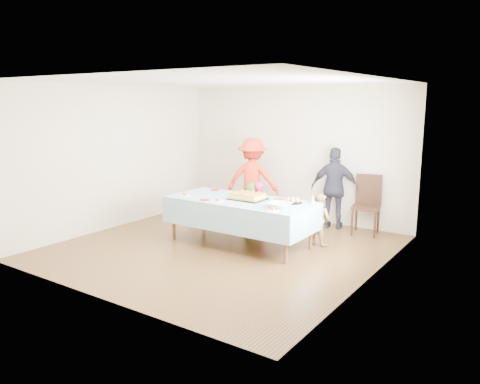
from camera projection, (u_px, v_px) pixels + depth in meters
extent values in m
plane|color=#422913|center=(222.00, 247.00, 7.79)|extent=(5.00, 5.00, 0.00)
cube|color=beige|center=(294.00, 153.00, 9.56)|extent=(5.00, 0.04, 2.70)
cube|color=beige|center=(95.00, 191.00, 5.51)|extent=(5.00, 0.04, 2.70)
cube|color=beige|center=(116.00, 157.00, 8.92)|extent=(0.04, 5.00, 2.70)
cube|color=beige|center=(374.00, 182.00, 6.15)|extent=(0.04, 5.00, 2.70)
cube|color=white|center=(221.00, 81.00, 7.28)|extent=(5.00, 5.00, 0.04)
cube|color=#472B16|center=(377.00, 169.00, 6.30)|extent=(0.03, 1.75, 1.35)
cylinder|color=#58311E|center=(174.00, 219.00, 8.18)|extent=(0.06, 0.06, 0.73)
cylinder|color=#58311E|center=(286.00, 240.00, 6.94)|extent=(0.06, 0.06, 0.73)
cylinder|color=#58311E|center=(204.00, 210.00, 8.86)|extent=(0.06, 0.06, 0.73)
cylinder|color=#58311E|center=(311.00, 228.00, 7.62)|extent=(0.06, 0.06, 0.73)
cube|color=#58311E|center=(240.00, 201.00, 7.83)|extent=(2.40, 1.00, 0.04)
cube|color=silver|center=(240.00, 200.00, 7.82)|extent=(2.50, 1.10, 0.01)
cube|color=black|center=(248.00, 199.00, 7.82)|extent=(0.58, 0.45, 0.02)
cube|color=#F0CD5B|center=(248.00, 196.00, 7.81)|extent=(0.49, 0.37, 0.07)
cube|color=#AE6B28|center=(248.00, 194.00, 7.80)|extent=(0.49, 0.37, 0.01)
cylinder|color=black|center=(293.00, 203.00, 7.53)|extent=(0.31, 0.31, 0.02)
sphere|color=tan|center=(297.00, 200.00, 7.48)|extent=(0.08, 0.08, 0.08)
sphere|color=tan|center=(297.00, 199.00, 7.56)|extent=(0.08, 0.08, 0.08)
sphere|color=tan|center=(292.00, 199.00, 7.61)|extent=(0.08, 0.08, 0.08)
sphere|color=tan|center=(288.00, 199.00, 7.57)|extent=(0.08, 0.08, 0.08)
sphere|color=tan|center=(288.00, 200.00, 7.49)|extent=(0.08, 0.08, 0.08)
sphere|color=tan|center=(293.00, 201.00, 7.45)|extent=(0.08, 0.08, 0.08)
sphere|color=tan|center=(293.00, 200.00, 7.53)|extent=(0.08, 0.08, 0.08)
imported|color=silver|center=(279.00, 205.00, 7.17)|extent=(0.36, 0.36, 0.09)
cone|color=silver|center=(313.00, 199.00, 7.51)|extent=(0.09, 0.09, 0.15)
cylinder|color=red|center=(215.00, 190.00, 8.63)|extent=(0.17, 0.17, 0.01)
cylinder|color=red|center=(242.00, 193.00, 8.32)|extent=(0.18, 0.18, 0.01)
cylinder|color=red|center=(251.00, 196.00, 8.10)|extent=(0.18, 0.18, 0.01)
cylinder|color=red|center=(279.00, 199.00, 7.79)|extent=(0.18, 0.18, 0.01)
cylinder|color=red|center=(204.00, 200.00, 7.77)|extent=(0.16, 0.16, 0.01)
cylinder|color=white|center=(185.00, 196.00, 8.08)|extent=(0.20, 0.20, 0.01)
cylinder|color=white|center=(218.00, 202.00, 7.63)|extent=(0.23, 0.23, 0.01)
cylinder|color=white|center=(273.00, 210.00, 7.00)|extent=(0.20, 0.20, 0.01)
cylinder|color=black|center=(352.00, 223.00, 8.44)|extent=(0.04, 0.04, 0.48)
cylinder|color=black|center=(375.00, 225.00, 8.27)|extent=(0.04, 0.04, 0.48)
cylinder|color=black|center=(356.00, 218.00, 8.80)|extent=(0.04, 0.04, 0.48)
cylinder|color=black|center=(378.00, 220.00, 8.63)|extent=(0.04, 0.04, 0.48)
cube|color=black|center=(366.00, 207.00, 8.49)|extent=(0.54, 0.54, 0.06)
cube|color=black|center=(369.00, 189.00, 8.62)|extent=(0.47, 0.13, 0.56)
imported|color=#D81B5A|center=(259.00, 208.00, 8.56)|extent=(0.37, 0.27, 0.96)
imported|color=#3B6A23|center=(252.00, 207.00, 8.62)|extent=(0.48, 0.32, 0.94)
imported|color=tan|center=(319.00, 219.00, 7.89)|extent=(0.49, 0.42, 0.88)
imported|color=red|center=(253.00, 179.00, 9.51)|extent=(1.22, 0.94, 1.67)
imported|color=#292837|center=(335.00, 188.00, 8.85)|extent=(0.97, 0.59, 1.55)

